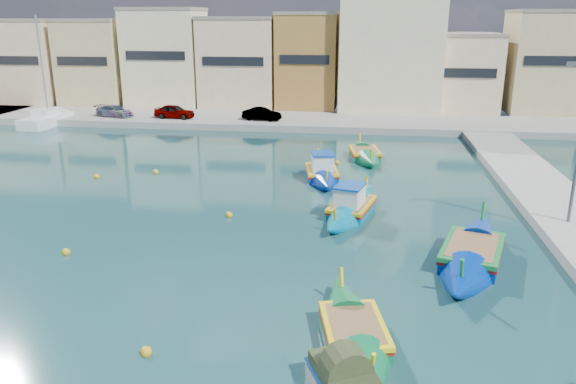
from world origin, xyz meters
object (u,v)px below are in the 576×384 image
(luzzu_turquoise_cabin, at_px, (351,208))
(luzzu_blue_south, at_px, (472,255))
(luzzu_blue_cabin, at_px, (322,173))
(tender_near, at_px, (345,383))
(yacht_north, at_px, (57,118))
(church_block, at_px, (391,31))
(luzzu_cyan_south, at_px, (354,334))
(luzzu_green, at_px, (365,155))

(luzzu_turquoise_cabin, bearing_deg, luzzu_blue_south, -45.60)
(luzzu_turquoise_cabin, bearing_deg, luzzu_blue_cabin, 107.48)
(luzzu_turquoise_cabin, bearing_deg, tender_near, -89.03)
(luzzu_turquoise_cabin, height_order, yacht_north, yacht_north)
(church_block, bearing_deg, luzzu_blue_south, -86.47)
(church_block, height_order, luzzu_blue_cabin, church_block)
(yacht_north, bearing_deg, luzzu_turquoise_cabin, -38.11)
(tender_near, bearing_deg, yacht_north, 127.95)
(luzzu_blue_cabin, xyz_separation_m, luzzu_cyan_south, (2.49, -18.60, -0.08))
(luzzu_turquoise_cabin, bearing_deg, church_block, 85.13)
(church_block, xyz_separation_m, luzzu_blue_cabin, (-4.88, -26.38, -8.08))
(luzzu_blue_cabin, bearing_deg, luzzu_cyan_south, -82.37)
(luzzu_blue_south, xyz_separation_m, luzzu_cyan_south, (-4.75, -6.75, -0.05))
(luzzu_turquoise_cabin, bearing_deg, yacht_north, 141.89)
(luzzu_blue_cabin, height_order, yacht_north, yacht_north)
(luzzu_cyan_south, xyz_separation_m, yacht_north, (-29.50, 34.84, 0.19))
(luzzu_turquoise_cabin, xyz_separation_m, tender_near, (0.25, -14.80, 0.09))
(church_block, distance_m, luzzu_turquoise_cabin, 34.04)
(luzzu_blue_cabin, height_order, luzzu_blue_south, luzzu_blue_cabin)
(luzzu_cyan_south, distance_m, yacht_north, 45.65)
(church_block, bearing_deg, yacht_north, -162.35)
(luzzu_green, distance_m, luzzu_blue_south, 18.17)
(luzzu_blue_cabin, relative_size, luzzu_cyan_south, 1.04)
(church_block, relative_size, yacht_north, 1.76)
(church_block, height_order, luzzu_cyan_south, church_block)
(yacht_north, bearing_deg, luzzu_blue_south, -39.35)
(luzzu_blue_cabin, height_order, tender_near, luzzu_blue_cabin)
(church_block, distance_m, luzzu_blue_cabin, 28.02)
(luzzu_cyan_south, relative_size, yacht_north, 0.69)
(luzzu_blue_cabin, xyz_separation_m, yacht_north, (-27.01, 16.24, 0.10))
(tender_near, bearing_deg, luzzu_blue_south, 62.67)
(luzzu_blue_cabin, xyz_separation_m, luzzu_blue_south, (7.24, -11.85, -0.04))
(luzzu_cyan_south, bearing_deg, yacht_north, 130.26)
(church_block, distance_m, tender_near, 48.48)
(church_block, bearing_deg, luzzu_turquoise_cabin, -94.87)
(luzzu_blue_south, bearing_deg, luzzu_turquoise_cabin, 134.40)
(luzzu_blue_cabin, relative_size, tender_near, 2.56)
(tender_near, distance_m, yacht_north, 47.69)
(luzzu_cyan_south, bearing_deg, luzzu_green, 89.59)
(luzzu_blue_south, distance_m, yacht_north, 44.29)
(luzzu_green, bearing_deg, luzzu_cyan_south, -90.41)
(luzzu_blue_cabin, distance_m, luzzu_cyan_south, 18.76)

